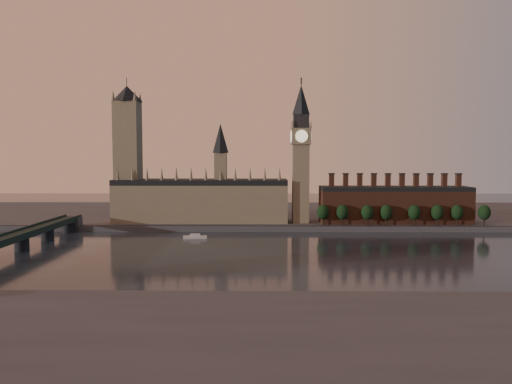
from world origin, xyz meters
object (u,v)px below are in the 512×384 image
at_px(westminster_bridge, 4,244).
at_px(river_boat, 195,237).
at_px(victoria_tower, 128,149).
at_px(big_ben, 301,152).

height_order(westminster_bridge, river_boat, westminster_bridge).
bearing_deg(victoria_tower, river_boat, -43.58).
xyz_separation_m(victoria_tower, big_ben, (130.00, -5.00, -2.26)).
distance_m(victoria_tower, westminster_bridge, 133.21).
distance_m(victoria_tower, big_ben, 130.12).
bearing_deg(westminster_bridge, river_boat, 34.16).
height_order(victoria_tower, river_boat, victoria_tower).
relative_size(victoria_tower, westminster_bridge, 0.54).
xyz_separation_m(westminster_bridge, river_boat, (92.63, 62.85, -6.26)).
bearing_deg(big_ben, river_boat, -145.44).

